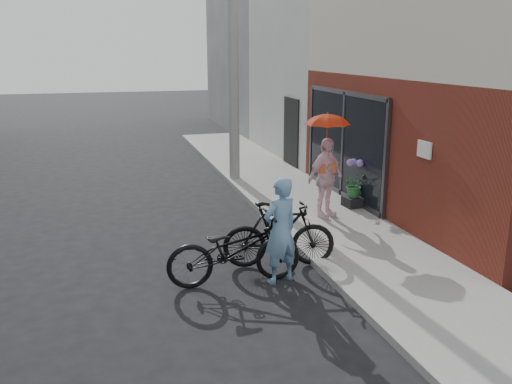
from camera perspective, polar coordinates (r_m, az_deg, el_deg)
name	(u,v)px	position (r m, az deg, el deg)	size (l,w,h in m)	color
ground	(259,268)	(9.20, 0.27, -7.96)	(80.00, 80.00, 0.00)	black
sidewalk	(326,219)	(11.64, 7.40, -2.82)	(2.20, 24.00, 0.12)	gray
curb	(274,224)	(11.24, 1.96, -3.35)	(0.12, 24.00, 0.12)	#9E9E99
plaster_building	(385,51)	(19.65, 13.43, 14.27)	(8.00, 6.00, 7.00)	silver
east_building_far	(309,50)	(25.98, 5.60, 14.64)	(8.00, 8.00, 7.00)	slate
utility_pole	(233,51)	(14.56, -2.39, 14.58)	(0.28, 0.28, 7.00)	#9E9E99
officer	(280,230)	(8.39, 2.57, -4.06)	(0.62, 0.41, 1.70)	#6E9CC4
bike_left	(234,250)	(8.42, -2.29, -6.13)	(0.74, 2.11, 1.11)	black
bike_right	(279,234)	(9.07, 2.44, -4.48)	(0.53, 1.89, 1.13)	black
kimono_woman	(325,178)	(11.38, 7.33, 1.49)	(0.99, 0.41, 1.68)	#FAD1DE
parasol	(327,119)	(11.17, 7.54, 7.64)	(0.88, 0.88, 0.78)	#EA441B
planter	(354,202)	(12.40, 10.24, -1.00)	(0.42, 0.42, 0.22)	black
potted_plant	(354,185)	(12.30, 10.32, 0.74)	(0.50, 0.43, 0.56)	#2C7037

